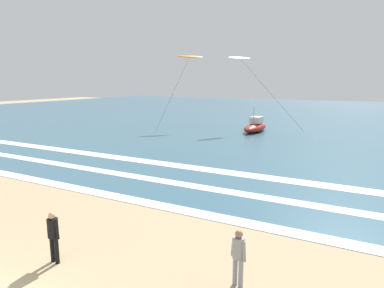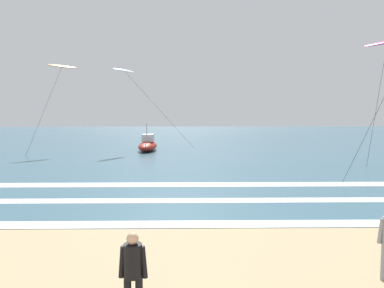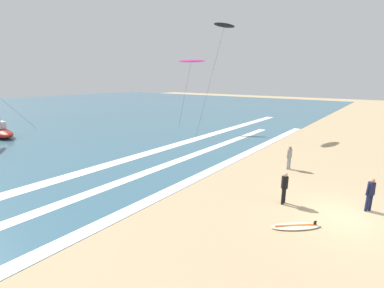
# 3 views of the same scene
# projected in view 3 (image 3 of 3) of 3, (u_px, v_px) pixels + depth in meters

# --- Properties ---
(ground_plane) EXTENTS (160.00, 160.00, 0.00)m
(ground_plane) POSITION_uv_depth(u_px,v_px,m) (344.00, 217.00, 11.63)
(ground_plane) COLOR tan
(wave_foam_shoreline) EXTENTS (42.72, 0.77, 0.01)m
(wave_foam_shoreline) POSITION_uv_depth(u_px,v_px,m) (191.00, 180.00, 15.87)
(wave_foam_shoreline) COLOR white
(wave_foam_shoreline) RESTS_ON ocean_surface
(wave_foam_mid_break) EXTENTS (38.60, 0.80, 0.01)m
(wave_foam_mid_break) POSITION_uv_depth(u_px,v_px,m) (142.00, 174.00, 16.94)
(wave_foam_mid_break) COLOR white
(wave_foam_mid_break) RESTS_ON ocean_surface
(wave_foam_outer_break) EXTENTS (55.88, 1.09, 0.01)m
(wave_foam_outer_break) POSITION_uv_depth(u_px,v_px,m) (134.00, 157.00, 20.57)
(wave_foam_outer_break) COLOR white
(wave_foam_outer_break) RESTS_ON ocean_surface
(surfer_background_far) EXTENTS (0.51, 0.32, 1.60)m
(surfer_background_far) POSITION_uv_depth(u_px,v_px,m) (285.00, 185.00, 12.71)
(surfer_background_far) COLOR black
(surfer_background_far) RESTS_ON ground
(surfer_mid_group) EXTENTS (0.46, 0.38, 1.60)m
(surfer_mid_group) POSITION_uv_depth(u_px,v_px,m) (371.00, 192.00, 11.99)
(surfer_mid_group) COLOR #141938
(surfer_mid_group) RESTS_ON ground
(surfer_left_near) EXTENTS (0.51, 0.32, 1.60)m
(surfer_left_near) POSITION_uv_depth(u_px,v_px,m) (289.00, 155.00, 17.65)
(surfer_left_near) COLOR gray
(surfer_left_near) RESTS_ON ground
(surfboard_foreground_flat) EXTENTS (1.86, 1.96, 0.25)m
(surfboard_foreground_flat) POSITION_uv_depth(u_px,v_px,m) (296.00, 226.00, 10.86)
(surfboard_foreground_flat) COLOR beige
(surfboard_foreground_flat) RESTS_ON ground
(kite_black_high_left) EXTENTS (6.91, 1.43, 11.74)m
(kite_black_high_left) POSITION_uv_depth(u_px,v_px,m) (224.00, 26.00, 28.25)
(kite_black_high_left) COLOR black
(kite_black_high_left) RESTS_ON ground
(kite_magenta_mid_center) EXTENTS (2.15, 3.77, 8.17)m
(kite_magenta_mid_center) POSITION_uv_depth(u_px,v_px,m) (191.00, 61.00, 30.45)
(kite_magenta_mid_center) COLOR #CC2384
(kite_magenta_mid_center) RESTS_ON ground
(offshore_boat) EXTENTS (1.81, 5.24, 2.70)m
(offshore_boat) POSITION_uv_depth(u_px,v_px,m) (0.00, 132.00, 27.56)
(offshore_boat) COLOR maroon
(offshore_boat) RESTS_ON ground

